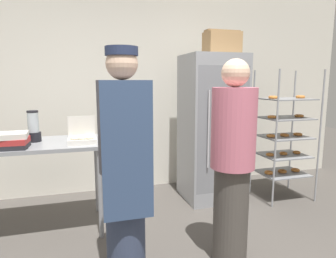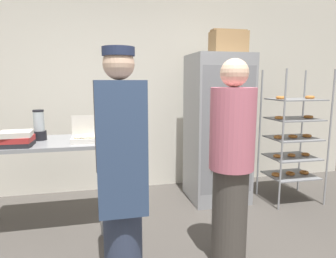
# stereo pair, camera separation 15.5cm
# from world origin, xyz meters

# --- Properties ---
(back_wall) EXTENTS (6.40, 0.12, 2.99)m
(back_wall) POSITION_xyz_m (0.00, 2.35, 1.49)
(back_wall) COLOR silver
(back_wall) RESTS_ON ground_plane
(refrigerator) EXTENTS (0.70, 0.69, 1.82)m
(refrigerator) POSITION_xyz_m (0.79, 1.64, 0.91)
(refrigerator) COLOR gray
(refrigerator) RESTS_ON ground_plane
(baking_rack) EXTENTS (0.65, 0.53, 1.64)m
(baking_rack) POSITION_xyz_m (1.69, 1.39, 0.80)
(baking_rack) COLOR #93969B
(baking_rack) RESTS_ON ground_plane
(prep_counter) EXTENTS (1.22, 0.71, 0.91)m
(prep_counter) POSITION_xyz_m (-1.22, 1.30, 0.81)
(prep_counter) COLOR gray
(prep_counter) RESTS_ON ground_plane
(donut_box) EXTENTS (0.26, 0.21, 0.25)m
(donut_box) POSITION_xyz_m (-0.79, 1.15, 0.96)
(donut_box) COLOR silver
(donut_box) RESTS_ON prep_counter
(blender_pitcher) EXTENTS (0.13, 0.13, 0.31)m
(blender_pitcher) POSITION_xyz_m (-1.24, 1.37, 1.05)
(blender_pitcher) COLOR black
(blender_pitcher) RESTS_ON prep_counter
(binder_stack) EXTENTS (0.29, 0.26, 0.14)m
(binder_stack) POSITION_xyz_m (-1.40, 1.10, 0.98)
(binder_stack) COLOR #232328
(binder_stack) RESTS_ON prep_counter
(cardboard_storage_box) EXTENTS (0.42, 0.27, 0.29)m
(cardboard_storage_box) POSITION_xyz_m (0.90, 1.63, 1.96)
(cardboard_storage_box) COLOR #A87F51
(cardboard_storage_box) RESTS_ON refrigerator
(person_baker) EXTENTS (0.37, 0.39, 1.74)m
(person_baker) POSITION_xyz_m (-0.50, 0.35, 0.91)
(person_baker) COLOR #333D56
(person_baker) RESTS_ON ground_plane
(person_customer) EXTENTS (0.36, 0.36, 1.68)m
(person_customer) POSITION_xyz_m (0.37, 0.31, 0.86)
(person_customer) COLOR #47423D
(person_customer) RESTS_ON ground_plane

